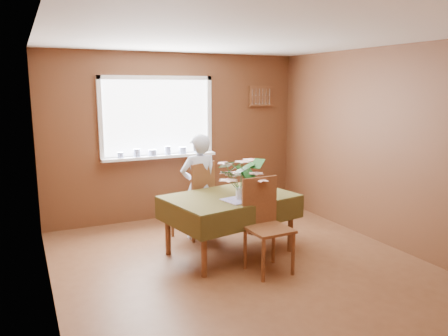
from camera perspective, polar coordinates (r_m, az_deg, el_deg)
name	(u,v)px	position (r m, az deg, el deg)	size (l,w,h in m)	color
floor	(245,268)	(5.03, 2.75, -12.92)	(4.50, 4.50, 0.00)	brown
ceiling	(247,37)	(4.63, 3.04, 16.72)	(4.50, 4.50, 0.00)	white
wall_back	(176,137)	(6.72, -6.23, 4.10)	(4.00, 4.00, 0.00)	brown
wall_front	(420,212)	(2.93, 24.21, -5.29)	(4.00, 4.00, 0.00)	brown
wall_left	(45,174)	(4.13, -22.37, -0.73)	(4.50, 4.50, 0.00)	brown
wall_right	(386,147)	(5.88, 20.37, 2.56)	(4.50, 4.50, 0.00)	brown
window_assembly	(158,131)	(6.56, -8.57, 4.77)	(1.72, 0.20, 1.22)	white
spoon_rack	(261,96)	(7.25, 4.80, 9.35)	(0.44, 0.05, 0.33)	brown
dining_table	(230,202)	(5.25, 0.77, -4.52)	(1.65, 1.27, 0.73)	brown
chair_far	(197,197)	(5.83, -3.57, -3.79)	(0.59, 0.59, 1.03)	brown
chair_near	(265,221)	(4.83, 5.35, -6.92)	(0.46, 0.46, 1.02)	brown
seated_woman	(199,187)	(5.78, -3.28, -2.45)	(0.51, 0.34, 1.40)	white
flower_bouquet	(241,173)	(5.01, 2.19, -0.66)	(0.55, 0.55, 0.47)	white
side_plate	(255,188)	(5.59, 4.10, -2.63)	(0.22, 0.22, 0.01)	white
table_knife	(251,197)	(5.11, 3.54, -3.86)	(0.02, 0.19, 0.00)	silver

